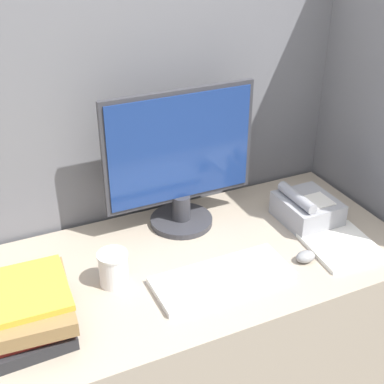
# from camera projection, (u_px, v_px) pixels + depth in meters

# --- Properties ---
(cubicle_panel_rear) EXTENTS (1.83, 0.04, 1.69)m
(cubicle_panel_rear) POSITION_uv_depth(u_px,v_px,m) (142.00, 185.00, 1.90)
(cubicle_panel_rear) COLOR slate
(cubicle_panel_rear) RESTS_ON ground_plane
(cubicle_panel_right) EXTENTS (0.04, 0.73, 1.69)m
(cubicle_panel_right) POSITION_uv_depth(u_px,v_px,m) (373.00, 184.00, 1.91)
(cubicle_panel_right) COLOR slate
(cubicle_panel_right) RESTS_ON ground_plane
(desk) EXTENTS (1.43, 0.67, 0.76)m
(desk) POSITION_uv_depth(u_px,v_px,m) (186.00, 350.00, 1.83)
(desk) COLOR tan
(desk) RESTS_ON ground_plane
(monitor) EXTENTS (0.51, 0.21, 0.47)m
(monitor) POSITION_uv_depth(u_px,v_px,m) (180.00, 163.00, 1.73)
(monitor) COLOR #333338
(monitor) RESTS_ON desk
(keyboard) EXTENTS (0.41, 0.17, 0.02)m
(keyboard) POSITION_uv_depth(u_px,v_px,m) (222.00, 278.00, 1.56)
(keyboard) COLOR silver
(keyboard) RESTS_ON desk
(mouse) EXTENTS (0.06, 0.05, 0.03)m
(mouse) POSITION_uv_depth(u_px,v_px,m) (306.00, 257.00, 1.64)
(mouse) COLOR gray
(mouse) RESTS_ON desk
(coffee_cup) EXTENTS (0.09, 0.09, 0.10)m
(coffee_cup) POSITION_uv_depth(u_px,v_px,m) (113.00, 268.00, 1.53)
(coffee_cup) COLOR white
(coffee_cup) RESTS_ON desk
(book_stack) EXTENTS (0.24, 0.30, 0.11)m
(book_stack) POSITION_uv_depth(u_px,v_px,m) (27.00, 308.00, 1.38)
(book_stack) COLOR #262628
(book_stack) RESTS_ON desk
(desk_telephone) EXTENTS (0.18, 0.20, 0.12)m
(desk_telephone) POSITION_uv_depth(u_px,v_px,m) (307.00, 209.00, 1.83)
(desk_telephone) COLOR #99999E
(desk_telephone) RESTS_ON desk
(paper_pile) EXTENTS (0.23, 0.25, 0.01)m
(paper_pile) POSITION_uv_depth(u_px,v_px,m) (341.00, 246.00, 1.71)
(paper_pile) COLOR white
(paper_pile) RESTS_ON desk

